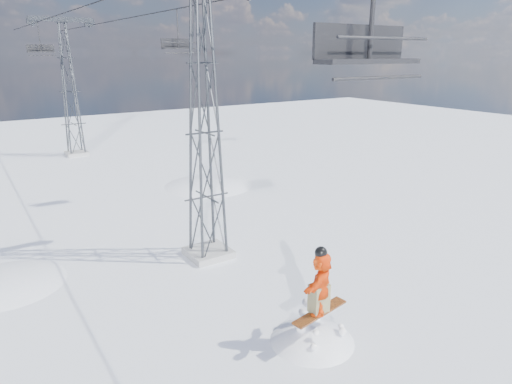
# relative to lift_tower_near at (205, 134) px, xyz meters

# --- Properties ---
(ground) EXTENTS (120.00, 120.00, 0.00)m
(ground) POSITION_rel_lift_tower_near_xyz_m (-0.80, -8.00, -5.47)
(ground) COLOR white
(ground) RESTS_ON ground
(snow_terrain) EXTENTS (39.00, 37.00, 22.00)m
(snow_terrain) POSITION_rel_lift_tower_near_xyz_m (-5.57, 13.24, -15.06)
(snow_terrain) COLOR white
(snow_terrain) RESTS_ON ground
(lift_tower_near) EXTENTS (5.20, 1.80, 11.43)m
(lift_tower_near) POSITION_rel_lift_tower_near_xyz_m (0.00, 0.00, 0.00)
(lift_tower_near) COLOR #999999
(lift_tower_near) RESTS_ON ground
(lift_tower_far) EXTENTS (5.20, 1.80, 11.43)m
(lift_tower_far) POSITION_rel_lift_tower_near_xyz_m (0.00, 25.00, 0.00)
(lift_tower_far) COLOR #999999
(lift_tower_far) RESTS_ON ground
(haul_cables) EXTENTS (4.46, 51.00, 0.06)m
(haul_cables) POSITION_rel_lift_tower_near_xyz_m (0.00, 11.50, 5.38)
(haul_cables) COLOR black
(haul_cables) RESTS_ON ground
(snowboarder_jump) EXTENTS (4.40, 4.40, 7.25)m
(snowboarder_jump) POSITION_rel_lift_tower_near_xyz_m (-0.21, -7.36, -7.06)
(snowboarder_jump) COLOR white
(snowboarder_jump) RESTS_ON ground
(lift_chair_near) EXTENTS (2.15, 0.62, 2.67)m
(lift_chair_near) POSITION_rel_lift_tower_near_xyz_m (-2.20, -10.74, 3.25)
(lift_chair_near) COLOR black
(lift_chair_near) RESTS_ON ground
(lift_chair_mid) EXTENTS (1.81, 0.52, 2.25)m
(lift_chair_mid) POSITION_rel_lift_tower_near_xyz_m (2.20, 7.17, 3.58)
(lift_chair_mid) COLOR black
(lift_chair_mid) RESTS_ON ground
(lift_chair_far) EXTENTS (1.96, 0.56, 2.42)m
(lift_chair_far) POSITION_rel_lift_tower_near_xyz_m (-2.20, 22.67, 3.44)
(lift_chair_far) COLOR black
(lift_chair_far) RESTS_ON ground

